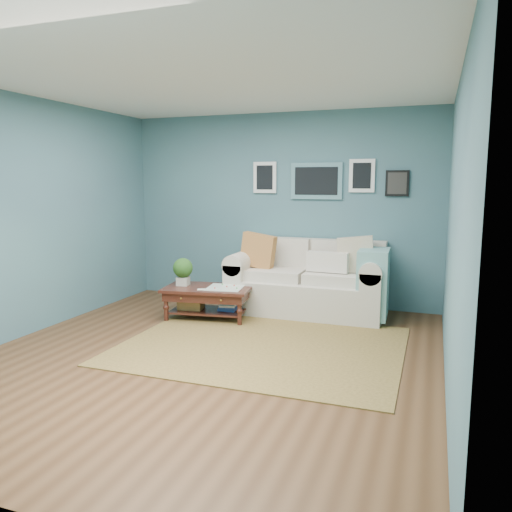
% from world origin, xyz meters
% --- Properties ---
extents(room_shell, '(5.00, 5.02, 2.70)m').
position_xyz_m(room_shell, '(0.01, 0.06, 1.36)').
color(room_shell, brown).
rests_on(room_shell, ground).
extents(area_rug, '(2.92, 2.33, 0.01)m').
position_xyz_m(area_rug, '(0.42, 0.50, 0.01)').
color(area_rug, brown).
rests_on(area_rug, ground).
extents(loveseat, '(2.09, 0.95, 1.07)m').
position_xyz_m(loveseat, '(0.62, 2.03, 0.44)').
color(loveseat, beige).
rests_on(loveseat, ground).
extents(coffee_table, '(1.17, 0.79, 0.77)m').
position_xyz_m(coffee_table, '(-0.65, 1.30, 0.34)').
color(coffee_table, black).
rests_on(coffee_table, ground).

